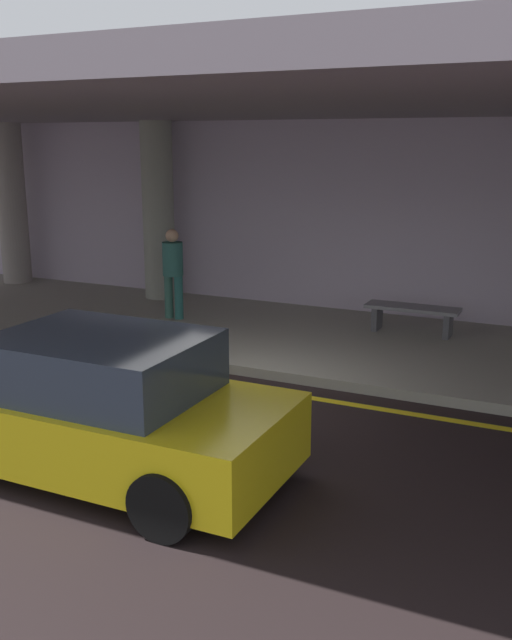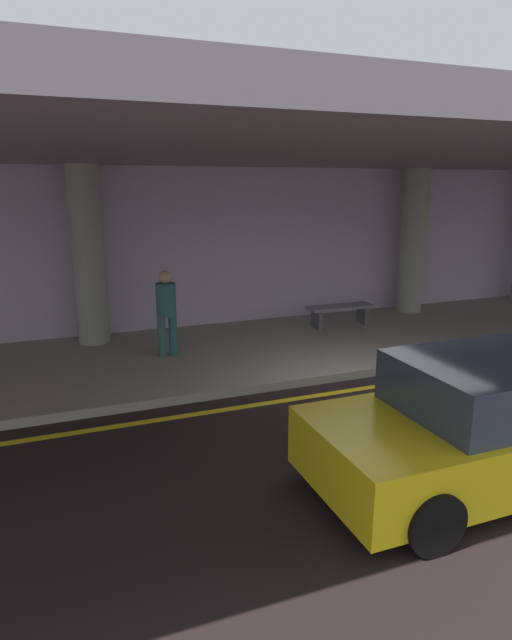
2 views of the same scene
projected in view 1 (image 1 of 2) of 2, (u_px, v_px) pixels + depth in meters
name	position (u px, v px, depth m)	size (l,w,h in m)	color
ground_plane	(227.00, 400.00, 9.66)	(60.00, 60.00, 0.00)	black
sidewalk	(310.00, 339.00, 12.36)	(26.00, 4.20, 0.15)	gray
lane_stripe_yellow	(245.00, 387.00, 10.15)	(26.00, 0.14, 0.01)	yellow
support_column_far_left	(12.00, 204.00, 16.56)	(0.65, 0.65, 3.65)	gray
support_column_left_mid	(158.00, 211.00, 14.90)	(0.65, 0.65, 3.65)	gray
ceiling_overhang	(302.00, 104.00, 10.98)	(28.00, 13.20, 0.30)	gray
terminal_back_wall	(353.00, 220.00, 13.89)	(26.00, 0.30, 3.80)	#B8AABE
car_yellow_taxi	(98.00, 408.00, 7.42)	(4.10, 1.92, 1.50)	yellow
traveler_with_luggage	(173.00, 268.00, 13.27)	(0.38, 0.38, 1.68)	#305B4F
bench_metal	(412.00, 313.00, 12.36)	(1.60, 0.50, 0.48)	slate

